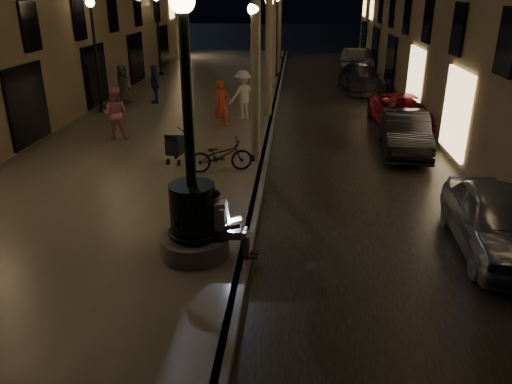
# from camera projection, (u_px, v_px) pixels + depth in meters

# --- Properties ---
(ground) EXTENTS (120.00, 120.00, 0.00)m
(ground) POSITION_uv_depth(u_px,v_px,m) (274.00, 114.00, 22.11)
(ground) COLOR black
(ground) RESTS_ON ground
(cobble_lane) EXTENTS (6.00, 45.00, 0.02)m
(cobble_lane) POSITION_uv_depth(u_px,v_px,m) (342.00, 115.00, 21.89)
(cobble_lane) COLOR black
(cobble_lane) RESTS_ON ground
(promenade) EXTENTS (8.00, 45.00, 0.20)m
(promenade) POSITION_uv_depth(u_px,v_px,m) (185.00, 110.00, 22.37)
(promenade) COLOR #635F57
(promenade) RESTS_ON ground
(curb_strip) EXTENTS (0.25, 45.00, 0.20)m
(curb_strip) POSITION_uv_depth(u_px,v_px,m) (274.00, 112.00, 22.08)
(curb_strip) COLOR #59595B
(curb_strip) RESTS_ON ground
(fountain_lamppost) EXTENTS (1.40, 1.40, 5.21)m
(fountain_lamppost) POSITION_uv_depth(u_px,v_px,m) (193.00, 208.00, 9.74)
(fountain_lamppost) COLOR #59595B
(fountain_lamppost) RESTS_ON promenade
(seated_man_laptop) EXTENTS (1.05, 0.35, 1.41)m
(seated_man_laptop) POSITION_uv_depth(u_px,v_px,m) (224.00, 222.00, 9.80)
(seated_man_laptop) COLOR gray
(seated_man_laptop) RESTS_ON promenade
(lamp_curb_a) EXTENTS (0.36, 0.36, 4.81)m
(lamp_curb_a) POSITION_uv_depth(u_px,v_px,m) (254.00, 61.00, 14.45)
(lamp_curb_a) COLOR black
(lamp_curb_a) RESTS_ON promenade
(lamp_curb_b) EXTENTS (0.36, 0.36, 4.81)m
(lamp_curb_b) POSITION_uv_depth(u_px,v_px,m) (269.00, 36.00, 21.83)
(lamp_curb_b) COLOR black
(lamp_curb_b) RESTS_ON promenade
(lamp_curb_c) EXTENTS (0.36, 0.36, 4.81)m
(lamp_curb_c) POSITION_uv_depth(u_px,v_px,m) (277.00, 24.00, 29.21)
(lamp_curb_c) COLOR black
(lamp_curb_c) RESTS_ON promenade
(lamp_curb_d) EXTENTS (0.36, 0.36, 4.81)m
(lamp_curb_d) POSITION_uv_depth(u_px,v_px,m) (281.00, 17.00, 36.59)
(lamp_curb_d) COLOR black
(lamp_curb_d) RESTS_ON promenade
(lamp_left_b) EXTENTS (0.36, 0.36, 4.81)m
(lamp_left_b) POSITION_uv_depth(u_px,v_px,m) (94.00, 39.00, 20.51)
(lamp_left_b) COLOR black
(lamp_left_b) RESTS_ON promenade
(lamp_left_c) EXTENTS (0.36, 0.36, 4.81)m
(lamp_left_c) POSITION_uv_depth(u_px,v_px,m) (158.00, 23.00, 29.73)
(lamp_left_c) COLOR black
(lamp_left_c) RESTS_ON promenade
(stroller) EXTENTS (0.58, 1.07, 1.07)m
(stroller) POSITION_uv_depth(u_px,v_px,m) (177.00, 146.00, 15.19)
(stroller) COLOR black
(stroller) RESTS_ON promenade
(car_front) EXTENTS (1.78, 4.07, 1.36)m
(car_front) POSITION_uv_depth(u_px,v_px,m) (496.00, 221.00, 10.42)
(car_front) COLOR #9B9DA2
(car_front) RESTS_ON ground
(car_second) EXTENTS (1.84, 4.25, 1.36)m
(car_second) POSITION_uv_depth(u_px,v_px,m) (405.00, 133.00, 16.76)
(car_second) COLOR black
(car_second) RESTS_ON ground
(car_third) EXTENTS (2.31, 4.62, 1.26)m
(car_third) POSITION_uv_depth(u_px,v_px,m) (402.00, 112.00, 19.83)
(car_third) COLOR maroon
(car_third) RESTS_ON ground
(car_rear) EXTENTS (2.25, 4.83, 1.37)m
(car_rear) POSITION_uv_depth(u_px,v_px,m) (361.00, 78.00, 26.86)
(car_rear) COLOR #303136
(car_rear) RESTS_ON ground
(car_fifth) EXTENTS (1.84, 4.49, 1.45)m
(car_fifth) POSITION_uv_depth(u_px,v_px,m) (357.00, 60.00, 33.26)
(car_fifth) COLOR gray
(car_fifth) RESTS_ON ground
(pedestrian_red) EXTENTS (0.77, 0.76, 1.79)m
(pedestrian_red) POSITION_uv_depth(u_px,v_px,m) (222.00, 104.00, 18.98)
(pedestrian_red) COLOR #C63C27
(pedestrian_red) RESTS_ON promenade
(pedestrian_pink) EXTENTS (0.93, 0.75, 1.83)m
(pedestrian_pink) POSITION_uv_depth(u_px,v_px,m) (115.00, 113.00, 17.48)
(pedestrian_pink) COLOR #D16E8F
(pedestrian_pink) RESTS_ON promenade
(pedestrian_white) EXTENTS (1.43, 1.35, 1.95)m
(pedestrian_white) POSITION_uv_depth(u_px,v_px,m) (243.00, 95.00, 20.29)
(pedestrian_white) COLOR silver
(pedestrian_white) RESTS_ON promenade
(pedestrian_blue) EXTENTS (0.84, 1.10, 1.74)m
(pedestrian_blue) POSITION_uv_depth(u_px,v_px,m) (155.00, 84.00, 23.06)
(pedestrian_blue) COLOR navy
(pedestrian_blue) RESTS_ON promenade
(pedestrian_dark) EXTENTS (0.64, 0.91, 1.76)m
(pedestrian_dark) POSITION_uv_depth(u_px,v_px,m) (123.00, 85.00, 22.88)
(pedestrian_dark) COLOR #313136
(pedestrian_dark) RESTS_ON promenade
(bicycle) EXTENTS (1.96, 1.15, 0.97)m
(bicycle) POSITION_uv_depth(u_px,v_px,m) (221.00, 155.00, 14.47)
(bicycle) COLOR black
(bicycle) RESTS_ON promenade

